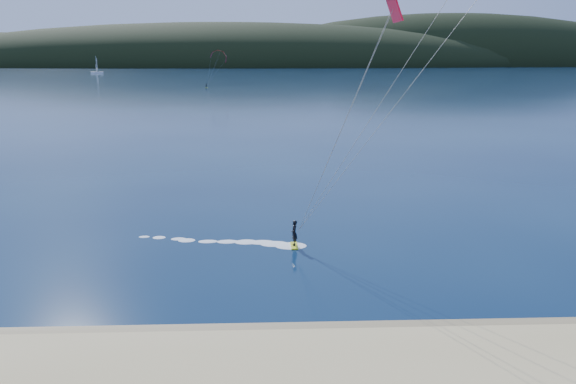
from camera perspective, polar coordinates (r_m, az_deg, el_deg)
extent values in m
cube|color=olive|center=(23.99, -7.33, -14.85)|extent=(220.00, 2.50, 0.10)
ellipsoid|color=black|center=(738.40, -6.43, 12.83)|extent=(840.00, 280.00, 110.00)
ellipsoid|color=black|center=(818.25, 16.55, 12.44)|extent=(600.00, 240.00, 140.00)
cube|color=yellow|center=(34.52, 0.64, -5.59)|extent=(0.44, 1.31, 0.07)
imported|color=black|center=(34.25, 0.65, -4.28)|extent=(0.40, 0.59, 1.61)
cylinder|color=gray|center=(30.56, 8.38, 7.25)|extent=(0.02, 0.02, 16.38)
cube|color=yellow|center=(218.85, -8.45, 10.66)|extent=(0.91, 1.34, 0.07)
imported|color=black|center=(218.81, -8.45, 10.87)|extent=(0.87, 0.95, 1.58)
cylinder|color=gray|center=(215.65, -7.82, 12.24)|extent=(0.02, 0.02, 12.13)
cube|color=white|center=(430.99, -19.20, 11.60)|extent=(8.92, 5.55, 1.49)
cylinder|color=white|center=(430.88, -19.26, 12.37)|extent=(0.21, 0.21, 11.68)
cube|color=white|center=(432.29, -19.20, 12.38)|extent=(1.02, 2.61, 8.49)
cube|color=white|center=(429.27, -19.30, 12.08)|extent=(0.80, 2.01, 5.31)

